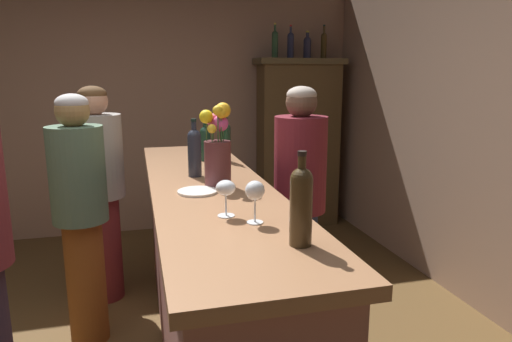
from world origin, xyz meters
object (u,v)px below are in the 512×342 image
object	(u,v)px
wine_bottle_chardonnay	(205,142)
wine_glass_front	(255,192)
bar_counter	(211,276)
wine_bottle_riesling	(226,141)
display_bottle_midright	(324,44)
display_cabinet	(298,141)
display_bottle_left	(275,43)
wine_bottle_rose	(301,203)
patron_redhead	(98,186)
bartender	(300,198)
wine_glass_mid	(226,189)
display_bottle_center	(307,46)
wine_bottle_merlot	(194,150)
flower_arrangement	(217,149)
cheese_plate	(198,191)
patron_near_entrance	(80,210)
display_bottle_midleft	(291,44)

from	to	relation	value
wine_bottle_chardonnay	wine_glass_front	bearing A→B (deg)	-90.42
bar_counter	wine_bottle_riesling	size ratio (longest dim) A/B	8.22
display_bottle_midright	bar_counter	bearing A→B (deg)	-125.02
display_cabinet	display_bottle_left	size ratio (longest dim) A/B	5.19
wine_bottle_rose	patron_redhead	size ratio (longest dim) A/B	0.21
wine_bottle_rose	wine_bottle_riesling	size ratio (longest dim) A/B	1.01
patron_redhead	display_bottle_midright	bearing A→B (deg)	69.48
wine_glass_front	bartender	xyz separation A→B (m)	(0.55, 1.00, -0.33)
wine_glass_mid	display_bottle_midright	world-z (taller)	display_bottle_midright
wine_bottle_rose	wine_bottle_riesling	bearing A→B (deg)	88.20
bartender	display_bottle_center	bearing A→B (deg)	-94.49
bar_counter	wine_glass_mid	distance (m)	0.87
wine_bottle_rose	display_bottle_left	xyz separation A→B (m)	(0.89, 3.23, 0.73)
wine_bottle_riesling	display_bottle_center	bearing A→B (deg)	54.45
display_cabinet	wine_bottle_riesling	xyz separation A→B (m)	(-1.11, -1.67, 0.27)
wine_bottle_chardonnay	wine_bottle_merlot	xyz separation A→B (m)	(-0.13, -0.46, 0.02)
wine_glass_mid	patron_redhead	world-z (taller)	patron_redhead
flower_arrangement	display_bottle_midright	world-z (taller)	display_bottle_midright
display_cabinet	display_bottle_center	world-z (taller)	display_bottle_center
cheese_plate	patron_redhead	distance (m)	1.32
wine_glass_mid	display_bottle_center	distance (m)	3.27
wine_glass_mid	bartender	bearing A→B (deg)	53.80
wine_bottle_rose	patron_near_entrance	world-z (taller)	patron_near_entrance
wine_bottle_rose	display_bottle_midright	distance (m)	3.60
wine_glass_mid	display_bottle_midright	size ratio (longest dim) A/B	0.44
display_bottle_midright	flower_arrangement	bearing A→B (deg)	-123.59
wine_glass_mid	bartender	size ratio (longest dim) A/B	0.10
flower_arrangement	display_bottle_midleft	size ratio (longest dim) A/B	1.30
display_cabinet	display_bottle_midright	bearing A→B (deg)	0.00
bar_counter	wine_bottle_chardonnay	size ratio (longest dim) A/B	9.04
wine_bottle_riesling	display_bottle_center	world-z (taller)	display_bottle_center
bar_counter	wine_glass_front	bearing A→B (deg)	-84.08
display_bottle_center	display_bottle_midright	world-z (taller)	display_bottle_midright
wine_bottle_rose	cheese_plate	world-z (taller)	wine_bottle_rose
patron_redhead	wine_glass_front	bearing A→B (deg)	-27.17
wine_bottle_chardonnay	display_bottle_midright	world-z (taller)	display_bottle_midright
bar_counter	bartender	bearing A→B (deg)	25.46
wine_bottle_merlot	display_bottle_midright	distance (m)	2.73
wine_bottle_rose	patron_near_entrance	xyz separation A→B (m)	(-0.87, 1.40, -0.37)
bar_counter	bartender	size ratio (longest dim) A/B	1.69
display_cabinet	patron_near_entrance	size ratio (longest dim) A/B	1.17
wine_bottle_merlot	display_bottle_midright	xyz separation A→B (m)	(1.63, 2.07, 0.72)
wine_bottle_chardonnay	wine_bottle_riesling	world-z (taller)	wine_bottle_riesling
wine_bottle_chardonnay	wine_bottle_merlot	size ratio (longest dim) A/B	0.89
patron_redhead	display_bottle_center	bearing A→B (deg)	71.63
flower_arrangement	display_cabinet	bearing A→B (deg)	61.15
wine_bottle_chardonnay	flower_arrangement	xyz separation A→B (m)	(-0.04, -0.72, 0.07)
wine_bottle_chardonnay	display_bottle_midleft	world-z (taller)	display_bottle_midleft
wine_bottle_chardonnay	wine_glass_mid	world-z (taller)	wine_bottle_chardonnay
display_bottle_center	patron_near_entrance	world-z (taller)	display_bottle_center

